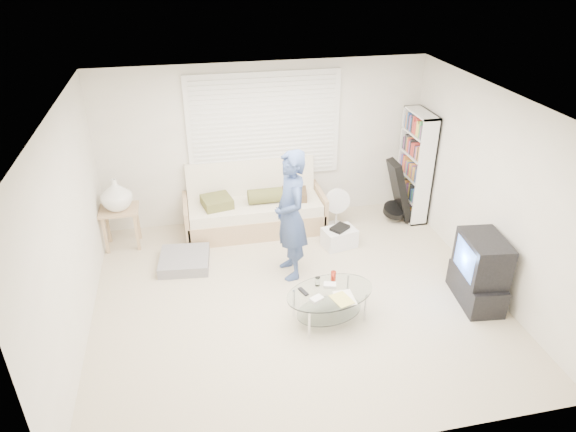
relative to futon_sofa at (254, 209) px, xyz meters
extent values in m
plane|color=#C5B599|center=(0.24, -1.87, -0.34)|extent=(5.00, 5.00, 0.00)
cube|color=beige|center=(0.24, 0.38, 0.91)|extent=(5.00, 0.02, 2.50)
cube|color=beige|center=(0.24, -4.12, 0.91)|extent=(5.00, 0.02, 2.50)
cube|color=beige|center=(-2.26, -1.87, 0.91)|extent=(0.02, 4.50, 2.50)
cube|color=beige|center=(2.74, -1.87, 0.91)|extent=(0.02, 4.50, 2.50)
cube|color=white|center=(0.24, -1.87, 2.16)|extent=(5.00, 4.50, 0.02)
cube|color=white|center=(0.24, 0.35, 1.21)|extent=(2.32, 0.06, 1.62)
cube|color=black|center=(0.24, 0.33, 1.21)|extent=(2.20, 0.01, 1.50)
cube|color=silver|center=(0.24, 0.31, 1.21)|extent=(2.16, 0.04, 1.50)
cube|color=silver|center=(0.24, 0.33, 1.21)|extent=(2.32, 0.08, 1.62)
cube|color=tan|center=(0.00, -0.04, -0.18)|extent=(2.08, 0.83, 0.33)
cube|color=beige|center=(0.00, -0.06, 0.07)|extent=(1.99, 0.77, 0.17)
cube|color=beige|center=(0.00, 0.29, 0.38)|extent=(1.99, 0.23, 0.64)
cube|color=tan|center=(-1.04, -0.04, -0.05)|extent=(0.06, 0.83, 0.58)
cube|color=tan|center=(1.04, -0.04, -0.05)|extent=(0.06, 0.83, 0.58)
cube|color=brown|center=(-0.57, -0.09, 0.23)|extent=(0.49, 0.49, 0.15)
cylinder|color=brown|center=(0.15, -0.12, 0.27)|extent=(0.52, 0.23, 0.23)
cube|color=#4F3C27|center=(0.62, -0.06, 0.22)|extent=(0.43, 0.43, 0.12)
cube|color=slate|center=(-1.12, -0.83, -0.27)|extent=(0.74, 0.74, 0.15)
cube|color=tan|center=(-1.98, -0.12, 0.26)|extent=(0.54, 0.44, 0.04)
cube|color=tan|center=(-2.20, -0.28, -0.05)|extent=(0.04, 0.04, 0.59)
cube|color=tan|center=(-1.76, -0.28, -0.05)|extent=(0.04, 0.04, 0.59)
cube|color=tan|center=(-2.20, 0.04, -0.05)|extent=(0.04, 0.04, 0.59)
cube|color=tan|center=(-1.76, 0.04, -0.05)|extent=(0.04, 0.04, 0.59)
imported|color=white|center=(-1.98, -0.12, 0.51)|extent=(0.44, 0.44, 0.46)
cube|color=white|center=(2.57, -0.09, 0.53)|extent=(0.28, 0.74, 1.75)
cube|color=black|center=(2.28, -0.23, 0.19)|extent=(0.40, 0.37, 1.02)
cylinder|color=black|center=(2.24, -0.23, -0.15)|extent=(0.37, 0.38, 0.20)
cylinder|color=white|center=(1.27, -0.21, -0.33)|extent=(0.27, 0.27, 0.03)
cylinder|color=white|center=(1.27, -0.21, -0.16)|extent=(0.04, 0.04, 0.34)
cylinder|color=white|center=(1.27, -0.21, 0.12)|extent=(0.40, 0.15, 0.40)
cylinder|color=white|center=(1.27, -0.21, 0.12)|extent=(0.11, 0.07, 0.10)
cube|color=white|center=(1.15, -0.79, -0.20)|extent=(0.53, 0.42, 0.28)
cube|color=black|center=(1.15, -0.79, -0.04)|extent=(0.32, 0.31, 0.05)
cube|color=black|center=(2.44, -2.39, -0.16)|extent=(0.53, 0.87, 0.37)
cube|color=black|center=(2.44, -2.39, 0.29)|extent=(0.53, 0.73, 0.53)
cube|color=#4D7AD8|center=(2.22, -2.36, 0.29)|extent=(0.08, 0.53, 0.40)
ellipsoid|color=silver|center=(0.54, -2.36, 0.05)|extent=(1.19, 0.89, 0.02)
ellipsoid|color=silver|center=(0.54, -2.36, -0.23)|extent=(0.91, 0.68, 0.01)
cylinder|color=silver|center=(0.22, -2.65, -0.16)|extent=(0.03, 0.03, 0.37)
cylinder|color=silver|center=(0.95, -2.49, -0.16)|extent=(0.03, 0.03, 0.37)
cylinder|color=silver|center=(0.14, -2.23, -0.16)|extent=(0.03, 0.03, 0.37)
cylinder|color=silver|center=(0.86, -2.08, -0.16)|extent=(0.03, 0.03, 0.37)
cube|color=white|center=(0.35, -2.48, 0.07)|extent=(0.17, 0.15, 0.04)
cube|color=white|center=(0.57, -2.26, 0.07)|extent=(0.17, 0.14, 0.04)
cylinder|color=silver|center=(0.43, -2.21, 0.11)|extent=(0.06, 0.06, 0.11)
cylinder|color=red|center=(0.64, -2.14, 0.11)|extent=(0.06, 0.06, 0.12)
cube|color=black|center=(0.23, -2.31, 0.07)|extent=(0.10, 0.17, 0.02)
cube|color=white|center=(0.67, -2.51, 0.06)|extent=(0.21, 0.29, 0.01)
cube|color=#D1C45A|center=(0.63, -2.54, 0.07)|extent=(0.26, 0.31, 0.01)
imported|color=navy|center=(0.29, -1.32, 0.54)|extent=(0.49, 0.69, 1.77)
camera|label=1|loc=(-0.94, -7.00, 3.69)|focal=32.00mm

